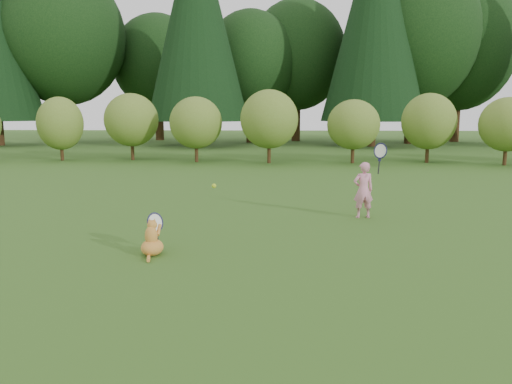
# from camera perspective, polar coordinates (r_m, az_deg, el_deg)

# --- Properties ---
(ground) EXTENTS (100.00, 100.00, 0.00)m
(ground) POSITION_cam_1_polar(r_m,az_deg,el_deg) (7.48, -1.89, -6.25)
(ground) COLOR #294B15
(ground) RESTS_ON ground
(shrub_row) EXTENTS (28.00, 3.00, 2.80)m
(shrub_row) POSITION_cam_1_polar(r_m,az_deg,el_deg) (20.20, 1.42, 7.41)
(shrub_row) COLOR #5C6F22
(shrub_row) RESTS_ON ground
(woodland_backdrop) EXTENTS (48.00, 10.00, 15.00)m
(woodland_backdrop) POSITION_cam_1_polar(r_m,az_deg,el_deg) (30.69, 2.12, 19.40)
(woodland_backdrop) COLOR black
(woodland_backdrop) RESTS_ON ground
(child) EXTENTS (0.62, 0.42, 1.59)m
(child) POSITION_cam_1_polar(r_m,az_deg,el_deg) (9.62, 12.23, 0.37)
(child) COLOR pink
(child) RESTS_ON ground
(cat) EXTENTS (0.43, 0.76, 0.70)m
(cat) POSITION_cam_1_polar(r_m,az_deg,el_deg) (7.16, -11.80, -4.95)
(cat) COLOR #BE7224
(cat) RESTS_ON ground
(tennis_ball) EXTENTS (0.07, 0.07, 0.07)m
(tennis_ball) POSITION_cam_1_polar(r_m,az_deg,el_deg) (7.95, -4.83, 0.70)
(tennis_ball) COLOR #BCC417
(tennis_ball) RESTS_ON ground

